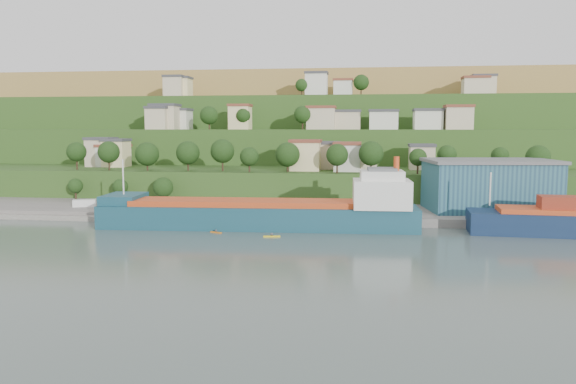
% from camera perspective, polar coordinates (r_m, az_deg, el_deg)
% --- Properties ---
extents(ground, '(500.00, 500.00, 0.00)m').
position_cam_1_polar(ground, '(117.84, -2.56, -4.54)').
color(ground, '#465550').
rests_on(ground, ground).
extents(quay, '(220.00, 26.00, 4.00)m').
position_cam_1_polar(quay, '(143.61, 7.32, -2.58)').
color(quay, slate).
rests_on(quay, ground).
extents(pebble_beach, '(40.00, 18.00, 2.40)m').
position_cam_1_polar(pebble_beach, '(157.02, -21.25, -2.19)').
color(pebble_beach, slate).
rests_on(pebble_beach, ground).
extents(hillside, '(360.00, 210.76, 96.00)m').
position_cam_1_polar(hillside, '(284.14, 3.44, 1.99)').
color(hillside, '#284719').
rests_on(hillside, ground).
extents(cargo_ship_near, '(72.28, 14.56, 18.46)m').
position_cam_1_polar(cargo_ship_near, '(127.17, -2.05, -2.37)').
color(cargo_ship_near, '#143F4C').
rests_on(cargo_ship_near, ground).
extents(warehouse, '(33.15, 22.77, 12.80)m').
position_cam_1_polar(warehouse, '(148.87, 19.77, 0.69)').
color(warehouse, navy).
rests_on(warehouse, quay).
extents(caravan, '(6.19, 4.31, 2.67)m').
position_cam_1_polar(caravan, '(156.91, -19.98, -1.21)').
color(caravan, silver).
rests_on(caravan, pebble_beach).
extents(dinghy, '(4.74, 3.37, 0.89)m').
position_cam_1_polar(dinghy, '(145.17, -16.84, -2.05)').
color(dinghy, silver).
rests_on(dinghy, pebble_beach).
extents(kayak_orange, '(2.83, 1.61, 0.72)m').
position_cam_1_polar(kayak_orange, '(122.83, -7.32, -4.03)').
color(kayak_orange, orange).
rests_on(kayak_orange, ground).
extents(kayak_yellow, '(3.60, 1.27, 0.89)m').
position_cam_1_polar(kayak_yellow, '(117.26, -1.66, -4.46)').
color(kayak_yellow, gold).
rests_on(kayak_yellow, ground).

